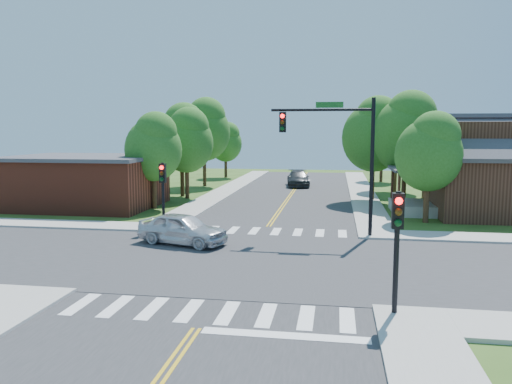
% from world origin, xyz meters
% --- Properties ---
extents(ground, '(100.00, 100.00, 0.00)m').
position_xyz_m(ground, '(0.00, 0.00, 0.00)').
color(ground, '#2F4A17').
rests_on(ground, ground).
extents(road_ns, '(10.00, 90.00, 0.04)m').
position_xyz_m(road_ns, '(0.00, 0.00, 0.02)').
color(road_ns, '#2D2D30').
rests_on(road_ns, ground).
extents(road_ew, '(90.00, 10.00, 0.04)m').
position_xyz_m(road_ew, '(0.00, 0.00, 0.03)').
color(road_ew, '#2D2D30').
rests_on(road_ew, ground).
extents(intersection_patch, '(10.20, 10.20, 0.06)m').
position_xyz_m(intersection_patch, '(0.00, 0.00, 0.00)').
color(intersection_patch, '#2D2D30').
rests_on(intersection_patch, ground).
extents(sidewalk_ne, '(40.00, 40.00, 0.14)m').
position_xyz_m(sidewalk_ne, '(15.82, 15.82, 0.07)').
color(sidewalk_ne, '#9E9B93').
rests_on(sidewalk_ne, ground).
extents(sidewalk_nw, '(40.00, 40.00, 0.14)m').
position_xyz_m(sidewalk_nw, '(-15.82, 15.82, 0.07)').
color(sidewalk_nw, '#9E9B93').
rests_on(sidewalk_nw, ground).
extents(crosswalk_north, '(8.85, 2.00, 0.01)m').
position_xyz_m(crosswalk_north, '(0.00, 6.20, 0.05)').
color(crosswalk_north, white).
rests_on(crosswalk_north, ground).
extents(crosswalk_south, '(8.85, 2.00, 0.01)m').
position_xyz_m(crosswalk_south, '(0.00, -6.20, 0.05)').
color(crosswalk_south, white).
rests_on(crosswalk_south, ground).
extents(centerline, '(0.30, 90.00, 0.01)m').
position_xyz_m(centerline, '(0.00, 0.00, 0.05)').
color(centerline, gold).
rests_on(centerline, ground).
extents(stop_bar, '(4.60, 0.45, 0.09)m').
position_xyz_m(stop_bar, '(2.50, -7.60, 0.00)').
color(stop_bar, white).
rests_on(stop_bar, ground).
extents(signal_mast_ne, '(5.30, 0.42, 7.20)m').
position_xyz_m(signal_mast_ne, '(3.91, 5.59, 4.85)').
color(signal_mast_ne, black).
rests_on(signal_mast_ne, ground).
extents(signal_pole_se, '(0.34, 0.42, 3.80)m').
position_xyz_m(signal_pole_se, '(5.60, -5.62, 2.66)').
color(signal_pole_se, black).
rests_on(signal_pole_se, ground).
extents(signal_pole_nw, '(0.34, 0.42, 3.80)m').
position_xyz_m(signal_pole_nw, '(-5.60, 5.58, 2.66)').
color(signal_pole_nw, black).
rests_on(signal_pole_nw, ground).
extents(house_ne, '(13.05, 8.80, 7.11)m').
position_xyz_m(house_ne, '(15.11, 14.23, 3.33)').
color(house_ne, black).
rests_on(house_ne, ground).
extents(building_nw, '(10.40, 8.40, 3.73)m').
position_xyz_m(building_nw, '(-14.20, 13.20, 1.88)').
color(building_nw, maroon).
rests_on(building_nw, ground).
extents(tree_e_a, '(3.95, 3.75, 6.71)m').
position_xyz_m(tree_e_a, '(9.30, 10.48, 4.39)').
color(tree_e_a, '#382314').
rests_on(tree_e_a, ground).
extents(tree_e_b, '(4.98, 4.73, 8.47)m').
position_xyz_m(tree_e_b, '(8.88, 17.57, 5.55)').
color(tree_e_b, '#382314').
rests_on(tree_e_b, ground).
extents(tree_e_c, '(4.97, 4.72, 8.45)m').
position_xyz_m(tree_e_c, '(9.18, 25.90, 5.54)').
color(tree_e_c, '#382314').
rests_on(tree_e_c, ground).
extents(tree_e_d, '(3.96, 3.77, 6.74)m').
position_xyz_m(tree_e_d, '(8.69, 34.46, 4.41)').
color(tree_e_d, '#382314').
rests_on(tree_e_d, ground).
extents(tree_w_a, '(4.04, 3.84, 6.87)m').
position_xyz_m(tree_w_a, '(-8.89, 13.12, 4.50)').
color(tree_w_a, '#382314').
rests_on(tree_w_a, ground).
extents(tree_w_b, '(4.61, 4.38, 7.84)m').
position_xyz_m(tree_w_b, '(-8.90, 19.71, 5.14)').
color(tree_w_b, '#382314').
rests_on(tree_w_b, ground).
extents(tree_w_c, '(5.16, 4.91, 8.78)m').
position_xyz_m(tree_w_c, '(-9.06, 27.55, 5.75)').
color(tree_w_c, '#382314').
rests_on(tree_w_c, ground).
extents(tree_w_d, '(3.83, 3.64, 6.52)m').
position_xyz_m(tree_w_d, '(-8.94, 36.71, 4.27)').
color(tree_w_d, '#382314').
rests_on(tree_w_d, ground).
extents(tree_house, '(4.83, 4.59, 8.21)m').
position_xyz_m(tree_house, '(6.69, 19.18, 5.38)').
color(tree_house, '#382314').
rests_on(tree_house, ground).
extents(tree_bldg, '(4.37, 4.15, 7.42)m').
position_xyz_m(tree_bldg, '(-8.14, 18.60, 4.86)').
color(tree_bldg, '#382314').
rests_on(tree_bldg, ground).
extents(car_silver, '(4.35, 5.53, 1.54)m').
position_xyz_m(car_silver, '(-3.53, 2.48, 0.77)').
color(car_silver, silver).
rests_on(car_silver, ground).
extents(car_dgrey, '(3.33, 5.68, 1.50)m').
position_xyz_m(car_dgrey, '(0.11, 28.70, 0.75)').
color(car_dgrey, '#2C2F31').
rests_on(car_dgrey, ground).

